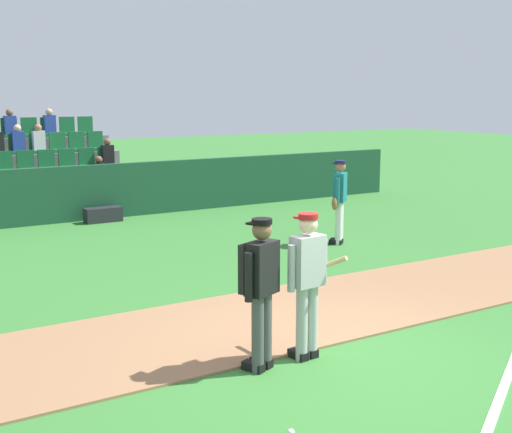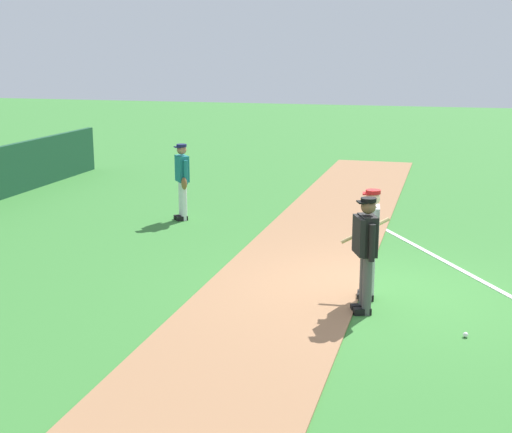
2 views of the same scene
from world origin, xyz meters
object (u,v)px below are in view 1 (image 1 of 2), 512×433
at_px(runner_teal_jersey, 339,199).
at_px(equipment_bag, 103,215).
at_px(umpire_home_plate, 260,285).
at_px(baseball, 291,433).
at_px(batter_grey_jersey, 307,280).

xyz_separation_m(runner_teal_jersey, equipment_bag, (-3.36, 5.03, -0.78)).
distance_m(umpire_home_plate, baseball, 1.86).
height_order(umpire_home_plate, baseball, umpire_home_plate).
distance_m(batter_grey_jersey, equipment_bag, 9.90).
relative_size(umpire_home_plate, baseball, 23.78).
relative_size(runner_teal_jersey, baseball, 23.78).
bearing_deg(runner_teal_jersey, baseball, -131.46).
height_order(runner_teal_jersey, baseball, runner_teal_jersey).
distance_m(runner_teal_jersey, baseball, 8.40).
bearing_deg(baseball, equipment_bag, 79.15).
bearing_deg(batter_grey_jersey, runner_teal_jersey, 48.14).
height_order(umpire_home_plate, equipment_bag, umpire_home_plate).
bearing_deg(equipment_bag, umpire_home_plate, -99.11).
xyz_separation_m(runner_teal_jersey, baseball, (-5.53, -6.25, -0.93)).
distance_m(runner_teal_jersey, equipment_bag, 6.10).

